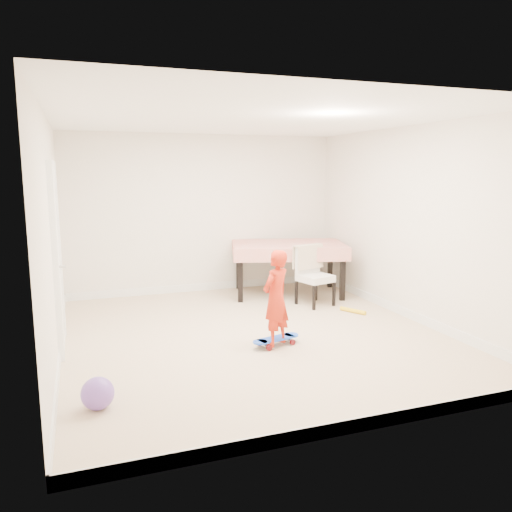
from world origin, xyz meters
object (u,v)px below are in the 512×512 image
object	(u,v)px
dining_table	(288,269)
balloon	(98,393)
child	(276,301)
skateboard	(276,342)
dining_chair	(315,276)

from	to	relation	value
dining_table	balloon	distance (m)	4.47
child	skateboard	bearing A→B (deg)	-149.93
dining_table	child	world-z (taller)	child
dining_table	dining_chair	size ratio (longest dim) A/B	1.99
dining_table	dining_chair	world-z (taller)	dining_chair
skateboard	dining_table	bearing A→B (deg)	49.15
dining_chair	child	xyz separation A→B (m)	(-1.25, -1.52, 0.10)
dining_chair	balloon	distance (m)	4.04
balloon	child	bearing A→B (deg)	24.34
skateboard	balloon	xyz separation A→B (m)	(-2.01, -0.95, 0.09)
dining_chair	skateboard	world-z (taller)	dining_chair
dining_chair	child	bearing A→B (deg)	-145.29
dining_table	balloon	bearing A→B (deg)	-118.43
child	dining_chair	bearing A→B (deg)	-162.91
dining_table	skateboard	bearing A→B (deg)	-100.42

